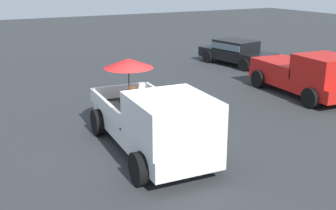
# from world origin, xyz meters

# --- Properties ---
(ground_plane) EXTENTS (80.00, 80.00, 0.00)m
(ground_plane) POSITION_xyz_m (0.00, 0.00, 0.00)
(ground_plane) COLOR #2D3033
(pickup_truck_main) EXTENTS (5.15, 2.49, 2.32)m
(pickup_truck_main) POSITION_xyz_m (0.38, -0.02, 0.99)
(pickup_truck_main) COLOR black
(pickup_truck_main) RESTS_ON ground
(pickup_truck_red) EXTENTS (4.92, 2.46, 1.80)m
(pickup_truck_red) POSITION_xyz_m (-2.00, 7.93, 0.87)
(pickup_truck_red) COLOR black
(pickup_truck_red) RESTS_ON ground
(parked_sedan_near) EXTENTS (4.54, 2.52, 1.33)m
(parked_sedan_near) POSITION_xyz_m (-8.28, 9.26, 0.74)
(parked_sedan_near) COLOR black
(parked_sedan_near) RESTS_ON ground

